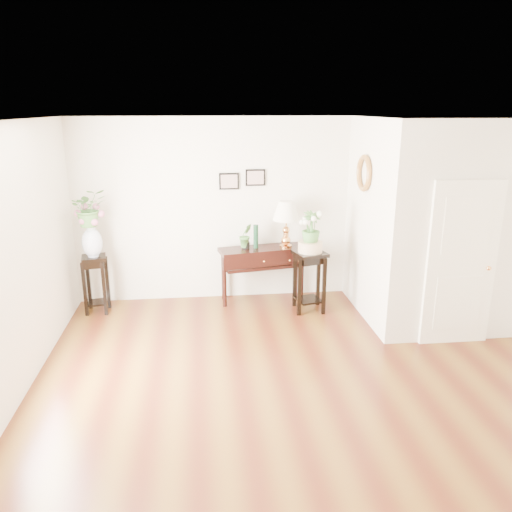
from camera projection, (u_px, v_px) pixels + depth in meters
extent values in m
cube|color=brown|center=(306.00, 382.00, 5.51)|extent=(6.00, 5.50, 0.02)
cube|color=white|center=(314.00, 120.00, 4.71)|extent=(6.00, 5.50, 0.02)
cube|color=silver|center=(271.00, 209.00, 7.73)|extent=(6.00, 0.02, 2.80)
cube|color=silver|center=(428.00, 424.00, 2.49)|extent=(6.00, 0.02, 2.80)
cube|color=silver|center=(3.00, 272.00, 4.79)|extent=(0.02, 5.50, 2.80)
cube|color=silver|center=(428.00, 220.00, 7.03)|extent=(1.80, 1.95, 2.80)
cube|color=white|center=(461.00, 265.00, 6.18)|extent=(0.90, 0.05, 2.10)
cube|color=black|center=(229.00, 181.00, 7.51)|extent=(0.30, 0.02, 0.25)
cube|color=black|center=(255.00, 178.00, 7.54)|extent=(0.30, 0.02, 0.25)
torus|color=#A26F2A|center=(364.00, 173.00, 6.86)|extent=(0.07, 0.51, 0.51)
cube|color=black|center=(262.00, 275.00, 7.71)|extent=(1.36, 0.66, 0.87)
cube|color=#E29B51|center=(286.00, 225.00, 7.53)|extent=(0.44, 0.44, 0.72)
cylinder|color=#123520|center=(256.00, 237.00, 7.53)|extent=(0.09, 0.09, 0.36)
imported|color=#478139|center=(246.00, 237.00, 7.51)|extent=(0.25, 0.23, 0.37)
cube|color=black|center=(96.00, 284.00, 7.31)|extent=(0.39, 0.39, 0.86)
imported|color=#478139|center=(89.00, 211.00, 7.00)|extent=(0.61, 0.58, 0.54)
cube|color=black|center=(309.00, 281.00, 7.37)|extent=(0.52, 0.52, 0.90)
cylinder|color=beige|center=(310.00, 247.00, 7.22)|extent=(0.42, 0.42, 0.16)
imported|color=#478139|center=(311.00, 228.00, 7.14)|extent=(0.36, 0.36, 0.48)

